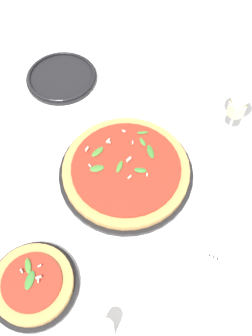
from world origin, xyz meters
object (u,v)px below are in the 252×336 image
pizza_arugula_main (126,171)px  shaker_pepper (106,330)px  side_plate_white (62,77)px  pizza_personal_side (33,284)px  wine_glass (239,102)px  fork (203,285)px

pizza_arugula_main → shaker_pepper: shaker_pepper is taller
side_plate_white → shaker_pepper: bearing=-119.7°
pizza_personal_side → wine_glass: bearing=-1.2°
wine_glass → fork: (-0.34, -0.22, -0.12)m
pizza_personal_side → shaker_pepper: 0.18m
shaker_pepper → side_plate_white: bearing=60.3°
pizza_arugula_main → side_plate_white: pizza_arugula_main is taller
fork → side_plate_white: side_plate_white is taller
wine_glass → shaker_pepper: size_ratio=2.78×
wine_glass → side_plate_white: (-0.20, 0.45, -0.12)m
pizza_arugula_main → shaker_pepper: size_ratio=4.88×
pizza_arugula_main → wine_glass: bearing=-17.6°
fork → shaker_pepper: (-0.21, 0.06, 0.03)m
pizza_personal_side → fork: size_ratio=0.95×
wine_glass → fork: wine_glass is taller
side_plate_white → shaker_pepper: (-0.35, -0.61, 0.02)m
pizza_arugula_main → fork: 0.32m
wine_glass → fork: 0.42m
pizza_arugula_main → side_plate_white: size_ratio=1.62×
side_plate_white → shaker_pepper: 0.70m
side_plate_white → wine_glass: bearing=-66.0°
fork → side_plate_white: size_ratio=0.97×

